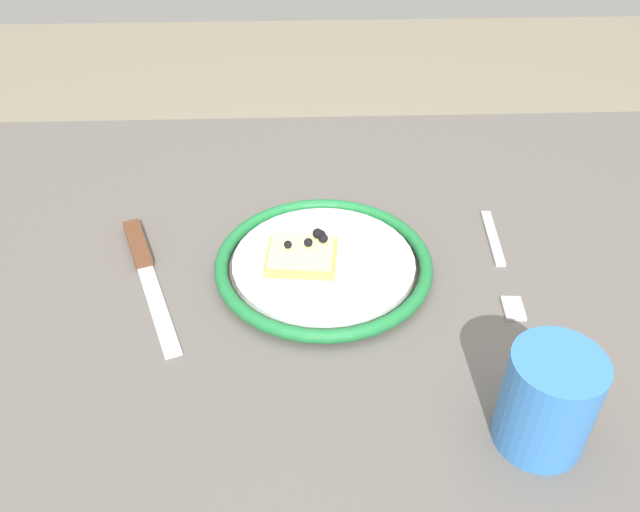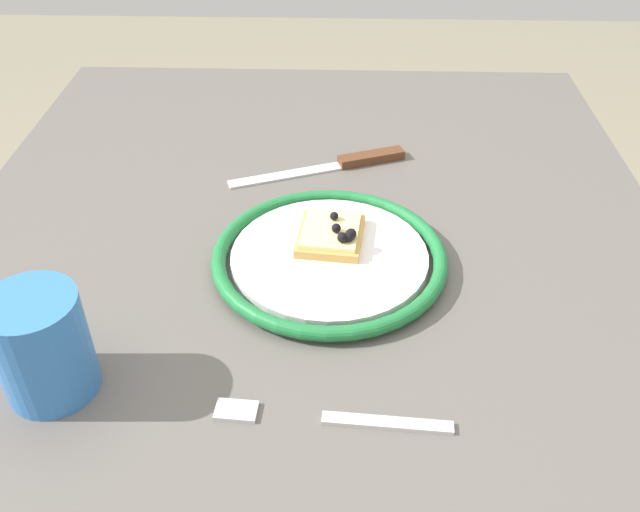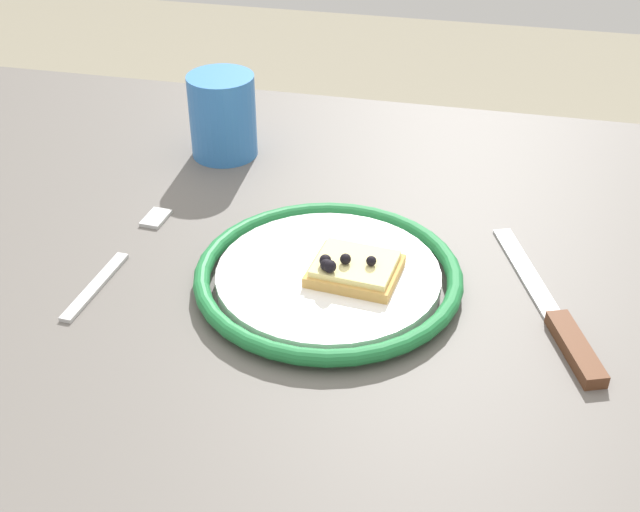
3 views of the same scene
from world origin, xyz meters
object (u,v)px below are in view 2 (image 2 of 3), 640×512
Objects in this scene: knife at (348,162)px; fork at (330,418)px; cup at (42,346)px; plate at (329,258)px; pizza_slice_near at (331,234)px; dining_table at (307,344)px.

fork is at bearing 177.89° from knife.
knife is 2.32× the size of cup.
plate is at bearing 1.40° from fork.
cup is (-0.39, 0.26, 0.05)m from knife.
pizza_slice_near is at bearing -49.53° from cup.
cup is at bearing 122.23° from dining_table.
fork is (-0.21, -0.01, -0.01)m from plate.
pizza_slice_near is (0.07, -0.02, 0.10)m from dining_table.
knife is 0.47m from cup.
cup is (0.03, 0.24, 0.05)m from fork.
pizza_slice_near is at bearing 0.85° from fork.
knife is at bearing -5.53° from plate.
pizza_slice_near is at bearing -3.84° from plate.
pizza_slice_near reaches higher than fork.
pizza_slice_near is 0.19m from knife.
plate is at bearing 176.16° from pizza_slice_near.
dining_table is at bearing 160.38° from pizza_slice_near.
knife is (0.19, -0.02, -0.02)m from pizza_slice_near.
pizza_slice_near is at bearing -19.62° from dining_table.
dining_table is 0.12m from pizza_slice_near.
fork is at bearing -170.38° from dining_table.
plate is (0.04, -0.02, 0.09)m from dining_table.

